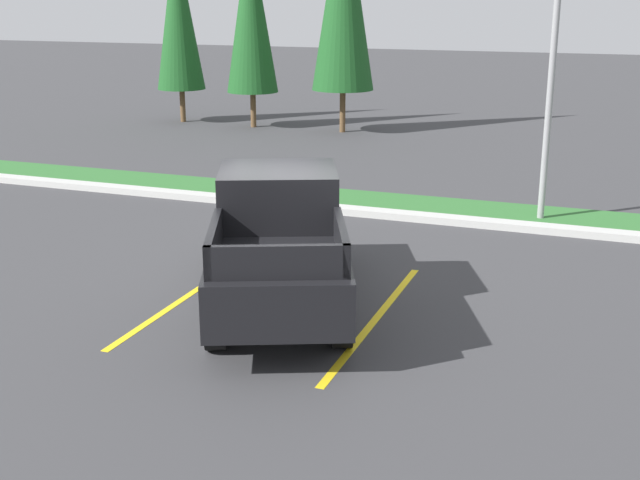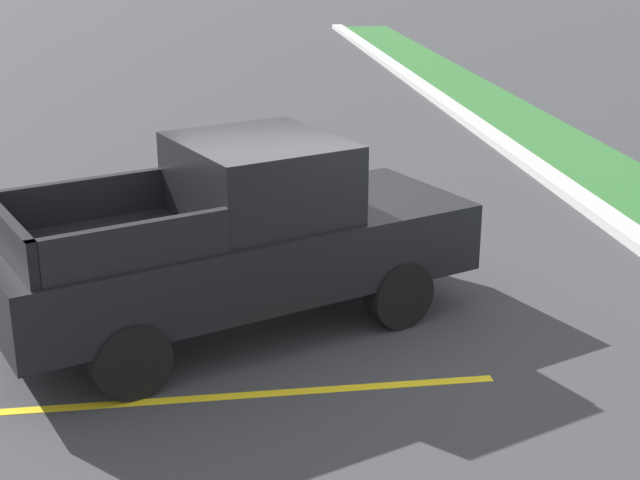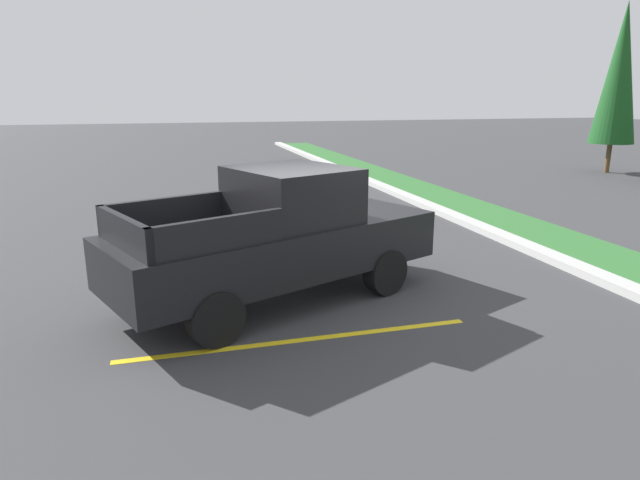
{
  "view_description": "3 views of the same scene",
  "coord_description": "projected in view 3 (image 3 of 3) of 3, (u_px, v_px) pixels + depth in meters",
  "views": [
    {
      "loc": [
        4.99,
        -11.56,
        4.62
      ],
      "look_at": [
        0.77,
        -0.23,
        1.0
      ],
      "focal_mm": 46.11,
      "sensor_mm": 36.0,
      "label": 1
    },
    {
      "loc": [
        9.69,
        -1.09,
        4.33
      ],
      "look_at": [
        0.67,
        0.2,
        1.13
      ],
      "focal_mm": 52.17,
      "sensor_mm": 36.0,
      "label": 2
    },
    {
      "loc": [
        8.36,
        -2.2,
        3.17
      ],
      "look_at": [
        0.39,
        0.02,
        0.98
      ],
      "focal_mm": 30.7,
      "sensor_mm": 36.0,
      "label": 3
    }
  ],
  "objects": [
    {
      "name": "grass_median",
      "position": [
        612.0,
        260.0,
        10.74
      ],
      "size": [
        56.0,
        1.8,
        0.06
      ],
      "primitive_type": "cube",
      "color": "#2D662D",
      "rests_on": "ground"
    },
    {
      "name": "parking_line_far",
      "position": [
        301.0,
        340.0,
        7.31
      ],
      "size": [
        0.12,
        4.8,
        0.01
      ],
      "primitive_type": "cube",
      "color": "yellow",
      "rests_on": "ground"
    },
    {
      "name": "ground_plane",
      "position": [
        313.0,
        291.0,
        9.17
      ],
      "size": [
        120.0,
        120.0,
        0.0
      ],
      "primitive_type": "plane",
      "color": "#38383A"
    },
    {
      "name": "cypress_tree_leftmost",
      "position": [
        619.0,
        74.0,
        22.18
      ],
      "size": [
        1.77,
        1.77,
        6.82
      ],
      "color": "brown",
      "rests_on": "ground"
    },
    {
      "name": "curb_strip",
      "position": [
        565.0,
        263.0,
        10.45
      ],
      "size": [
        56.0,
        0.4,
        0.15
      ],
      "primitive_type": "cube",
      "color": "#B2B2AD",
      "rests_on": "ground"
    },
    {
      "name": "parking_line_near",
      "position": [
        262.0,
        271.0,
        10.2
      ],
      "size": [
        0.12,
        4.8,
        0.01
      ],
      "primitive_type": "cube",
      "color": "yellow",
      "rests_on": "ground"
    },
    {
      "name": "pickup_truck_main",
      "position": [
        279.0,
        237.0,
        8.52
      ],
      "size": [
        3.77,
        5.54,
        2.1
      ],
      "color": "black",
      "rests_on": "ground"
    }
  ]
}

